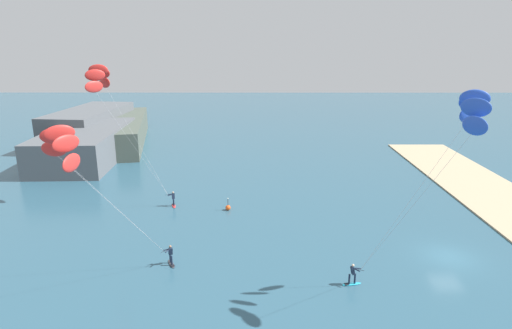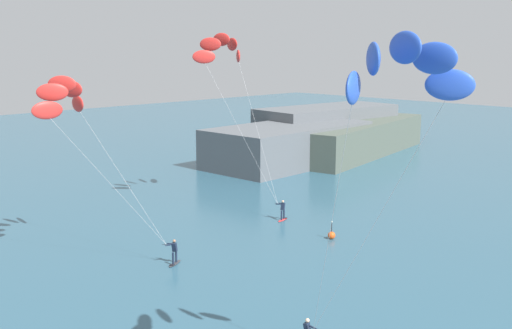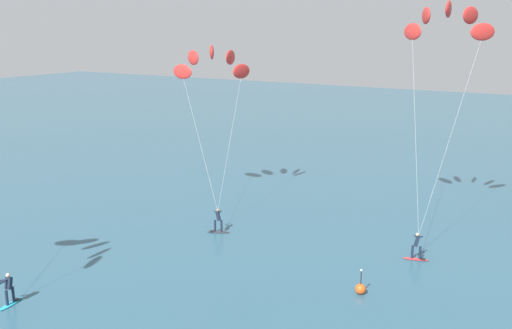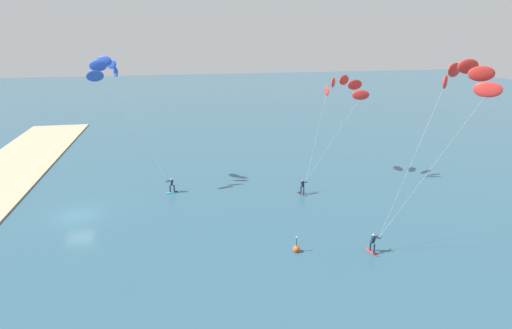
# 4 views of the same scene
# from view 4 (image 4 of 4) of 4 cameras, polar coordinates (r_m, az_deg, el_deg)

# --- Properties ---
(ground_plane) EXTENTS (240.00, 240.00, 0.00)m
(ground_plane) POSITION_cam_4_polar(r_m,az_deg,el_deg) (44.00, -23.35, -6.44)
(ground_plane) COLOR #2D566B
(kitesurfer_nearshore) EXTENTS (5.33, 8.33, 14.55)m
(kitesurfer_nearshore) POSITION_cam_4_polar(r_m,az_deg,el_deg) (46.24, -19.69, 11.76)
(kitesurfer_nearshore) COLOR #23ADD1
(kitesurfer_nearshore) RESTS_ON ground
(kitesurfer_mid_water) EXTENTS (7.78, 8.46, 12.21)m
(kitesurfer_mid_water) POSITION_cam_4_polar(r_m,az_deg,el_deg) (48.24, 11.75, 9.96)
(kitesurfer_mid_water) COLOR #333338
(kitesurfer_mid_water) RESTS_ON ground
(kitesurfer_far_out) EXTENTS (5.84, 8.02, 15.14)m
(kitesurfer_far_out) POSITION_cam_4_polar(r_m,az_deg,el_deg) (35.19, 26.53, 9.96)
(kitesurfer_far_out) COLOR red
(kitesurfer_far_out) RESTS_ON ground
(marker_buoy) EXTENTS (0.56, 0.56, 1.38)m
(marker_buoy) POSITION_cam_4_polar(r_m,az_deg,el_deg) (34.45, 5.57, -11.42)
(marker_buoy) COLOR #EA5119
(marker_buoy) RESTS_ON ground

